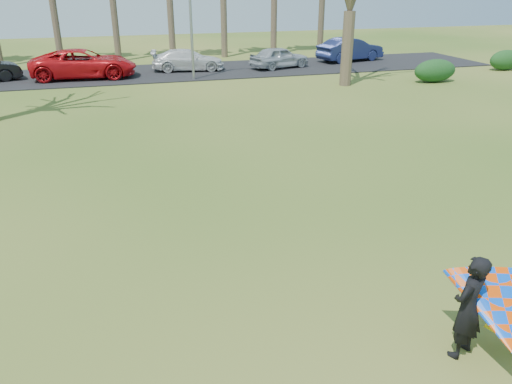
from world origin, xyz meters
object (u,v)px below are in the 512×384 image
object	(u,v)px
streetlight	(193,0)
car_5	(350,49)
car_4	(279,57)
car_3	(188,60)
car_2	(84,64)
kite_flyer	(499,313)

from	to	relation	value
streetlight	car_5	distance (m)	13.20
car_4	car_5	size ratio (longest dim) A/B	0.83
car_3	car_4	world-z (taller)	car_4
car_2	kite_flyer	world-z (taller)	kite_flyer
car_5	car_3	bearing A→B (deg)	80.43
car_3	car_4	bearing A→B (deg)	-89.55
streetlight	car_5	xyz separation A→B (m)	(12.07, 3.99, -3.58)
car_4	kite_flyer	size ratio (longest dim) A/B	1.72
car_5	streetlight	bearing A→B (deg)	94.85
car_3	car_4	xyz separation A→B (m)	(6.05, -0.73, 0.03)
streetlight	kite_flyer	bearing A→B (deg)	-89.47
streetlight	kite_flyer	size ratio (longest dim) A/B	3.35
car_2	car_4	distance (m)	12.48
streetlight	car_3	distance (m)	4.90
car_3	kite_flyer	xyz separation A→B (m)	(0.19, -28.18, 0.12)
car_3	car_5	world-z (taller)	car_5
car_3	car_5	distance (m)	12.05
car_2	car_4	world-z (taller)	car_2
car_3	kite_flyer	bearing A→B (deg)	-172.31
car_3	kite_flyer	size ratio (longest dim) A/B	1.94
streetlight	kite_flyer	world-z (taller)	streetlight
streetlight	kite_flyer	xyz separation A→B (m)	(0.23, -25.01, -3.61)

